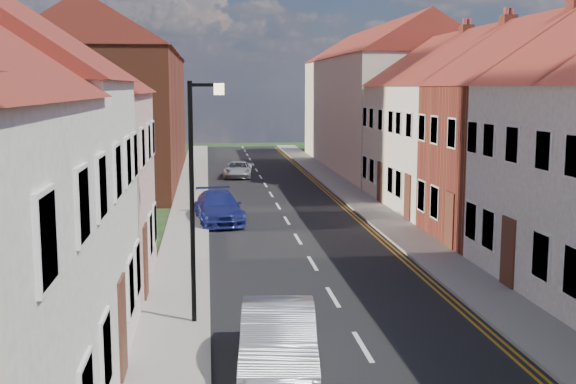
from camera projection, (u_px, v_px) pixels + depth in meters
road at (298, 239)px, 28.48m from camera, size 7.00×90.00×0.02m
pavement_left at (186, 241)px, 27.99m from camera, size 1.80×90.00×0.12m
pavement_right at (406, 235)px, 28.96m from camera, size 1.80×90.00×0.12m
cottage_r_pink at (541, 126)px, 27.78m from camera, size 8.30×6.00×9.00m
cottage_r_white_far at (487, 120)px, 33.09m from camera, size 8.30×5.20×9.00m
cottage_r_cream_far at (448, 115)px, 38.40m from camera, size 8.30×6.00×9.00m
cottage_l_pink at (5, 143)px, 20.78m from camera, size 8.30×6.30×8.80m
block_right_far at (380, 96)px, 53.33m from camera, size 8.30×24.20×10.50m
block_left_far at (116, 98)px, 46.36m from camera, size 8.30×24.20×10.50m
lamppost at (195, 187)px, 17.72m from camera, size 0.88×0.15×6.00m
car_mid at (278, 341)px, 15.01m from camera, size 1.93×4.53×1.45m
car_far at (219, 207)px, 31.99m from camera, size 2.38×4.84×1.35m
car_distant at (238, 169)px, 47.91m from camera, size 2.14×4.01×1.07m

